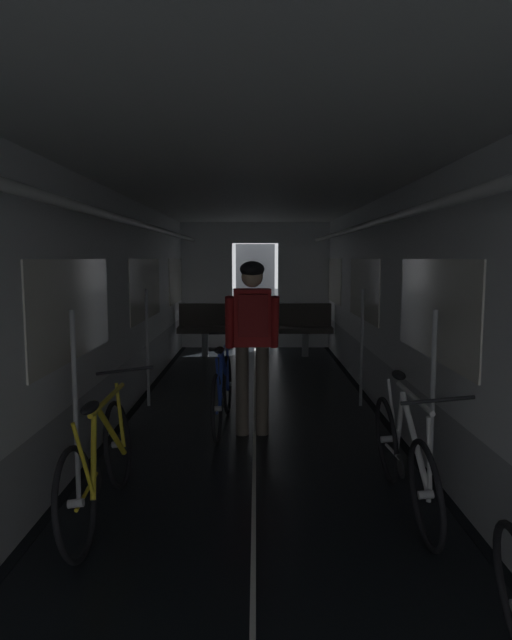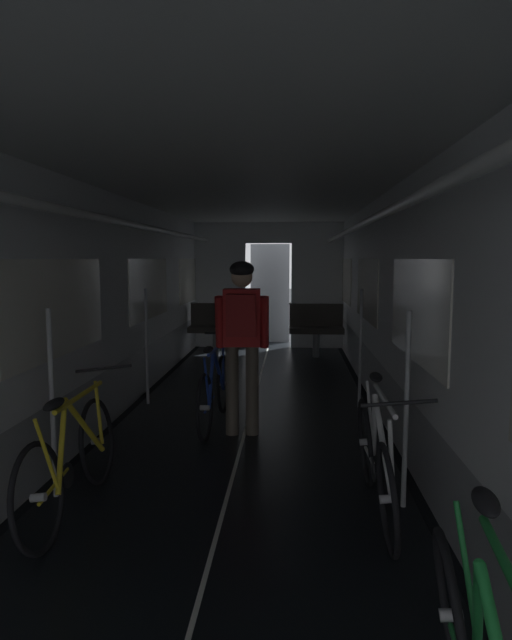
% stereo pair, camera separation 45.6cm
% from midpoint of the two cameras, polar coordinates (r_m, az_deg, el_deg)
% --- Properties ---
extents(train_car_shell, '(3.14, 12.34, 2.57)m').
position_cam_midpoint_polar(train_car_shell, '(5.29, -2.52, 5.81)').
color(train_car_shell, black).
rests_on(train_car_shell, ground).
extents(bench_seat_far_left, '(0.98, 0.51, 0.95)m').
position_cam_midpoint_polar(bench_seat_far_left, '(9.90, -6.52, -0.49)').
color(bench_seat_far_left, gray).
rests_on(bench_seat_far_left, ground).
extents(bench_seat_far_right, '(0.98, 0.51, 0.95)m').
position_cam_midpoint_polar(bench_seat_far_right, '(9.85, 3.93, -0.49)').
color(bench_seat_far_right, gray).
rests_on(bench_seat_far_right, ground).
extents(bicycle_white, '(0.44, 1.69, 0.95)m').
position_cam_midpoint_polar(bicycle_white, '(4.01, 12.10, -13.75)').
color(bicycle_white, black).
rests_on(bicycle_white, ground).
extents(bicycle_yellow, '(0.44, 1.69, 0.95)m').
position_cam_midpoint_polar(bicycle_yellow, '(4.01, -19.08, -13.97)').
color(bicycle_yellow, black).
rests_on(bicycle_yellow, ground).
extents(person_cyclist_aisle, '(0.54, 0.40, 1.73)m').
position_cam_midpoint_polar(person_cyclist_aisle, '(5.34, -2.71, -0.92)').
color(person_cyclist_aisle, brown).
rests_on(person_cyclist_aisle, ground).
extents(bicycle_blue_in_aisle, '(0.44, 1.69, 0.94)m').
position_cam_midpoint_polar(bicycle_blue_in_aisle, '(5.75, -5.67, -7.38)').
color(bicycle_blue_in_aisle, black).
rests_on(bicycle_blue_in_aisle, ground).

